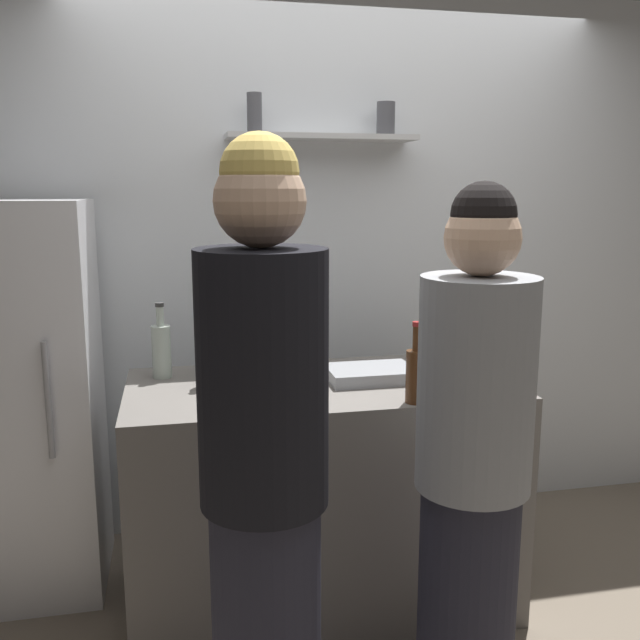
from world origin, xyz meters
name	(u,v)px	position (x,y,z in m)	size (l,w,h in m)	color
back_wall_assembly	(337,264)	(0.00, 1.25, 1.30)	(4.80, 0.32, 2.60)	white
refrigerator	(17,400)	(-1.45, 0.85, 0.81)	(0.64, 0.60, 1.63)	white
counter	(320,493)	(-0.25, 0.48, 0.46)	(1.49, 0.75, 0.92)	#66605B
baking_pan	(370,374)	(-0.05, 0.47, 0.95)	(0.34, 0.24, 0.05)	gray
utensil_holder	(267,355)	(-0.42, 0.76, 0.98)	(0.11, 0.11, 0.22)	#B2B2B7
wine_bottle_amber_glass	(416,373)	(0.03, 0.16, 1.03)	(0.07, 0.07, 0.29)	#472814
wine_bottle_green_glass	(219,342)	(-0.62, 0.71, 1.05)	(0.07, 0.07, 0.34)	#19471E
wine_bottle_dark_glass	(210,356)	(-0.67, 0.54, 1.04)	(0.07, 0.07, 0.30)	black
wine_bottle_pale_glass	(161,349)	(-0.85, 0.68, 1.04)	(0.08, 0.08, 0.30)	#B2BFB2
water_bottle_plastic	(282,378)	(-0.45, 0.16, 1.04)	(0.09, 0.09, 0.26)	silver
person_grey_hoodie	(472,473)	(0.05, -0.28, 0.84)	(0.34, 0.34, 1.69)	#262633
person_blonde	(264,482)	(-0.58, -0.37, 0.91)	(0.34, 0.34, 1.81)	#262633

